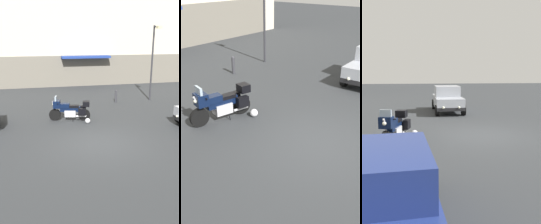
{
  "view_description": "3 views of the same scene",
  "coord_description": "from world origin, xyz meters",
  "views": [
    {
      "loc": [
        -2.78,
        -10.08,
        4.45
      ],
      "look_at": [
        -0.23,
        1.1,
        1.11
      ],
      "focal_mm": 41.58,
      "sensor_mm": 36.0,
      "label": 1
    },
    {
      "loc": [
        -6.35,
        -3.21,
        4.46
      ],
      "look_at": [
        -0.88,
        1.24,
        0.99
      ],
      "focal_mm": 44.36,
      "sensor_mm": 36.0,
      "label": 2
    },
    {
      "loc": [
        -10.59,
        2.3,
        2.71
      ],
      "look_at": [
        -0.32,
        1.28,
        1.05
      ],
      "focal_mm": 43.05,
      "sensor_mm": 36.0,
      "label": 3
    }
  ],
  "objects": [
    {
      "name": "ground_plane",
      "position": [
        0.0,
        0.0,
        0.0
      ],
      "size": [
        80.0,
        80.0,
        0.0
      ],
      "primitive_type": "plane",
      "color": "#2D3033"
    },
    {
      "name": "motorcycle",
      "position": [
        -0.77,
        3.44,
        0.62
      ],
      "size": [
        2.23,
        1.03,
        1.36
      ],
      "rotation": [
        0.0,
        0.0,
        2.91
      ],
      "color": "black",
      "rests_on": "ground"
    },
    {
      "name": "helmet",
      "position": [
        0.05,
        2.74,
        0.14
      ],
      "size": [
        0.28,
        0.28,
        0.28
      ],
      "primitive_type": "sphere",
      "color": "silver",
      "rests_on": "ground"
    },
    {
      "name": "car_sedan_far",
      "position": [
        -6.71,
        3.06,
        0.78
      ],
      "size": [
        4.69,
        2.31,
        1.56
      ],
      "rotation": [
        0.0,
        0.0,
        3.24
      ],
      "color": "navy",
      "rests_on": "ground"
    },
    {
      "name": "car_hatchback_near",
      "position": [
        6.37,
        0.88,
        0.81
      ],
      "size": [
        3.92,
        1.9,
        1.64
      ],
      "rotation": [
        0.0,
        0.0,
        3.17
      ],
      "color": "#9EA3AD",
      "rests_on": "ground"
    }
  ]
}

